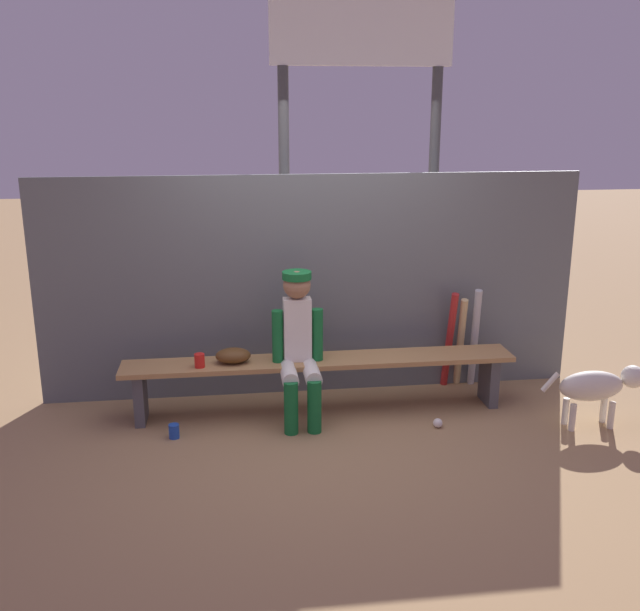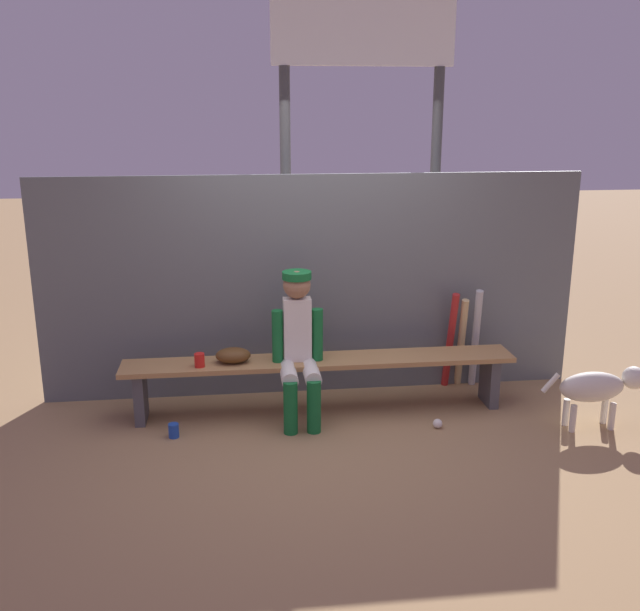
{
  "view_description": "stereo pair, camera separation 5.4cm",
  "coord_description": "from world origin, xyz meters",
  "px_view_note": "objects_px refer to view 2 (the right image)",
  "views": [
    {
      "loc": [
        -0.71,
        -5.44,
        2.45
      ],
      "look_at": [
        0.0,
        0.0,
        0.91
      ],
      "focal_mm": 40.19,
      "sensor_mm": 36.0,
      "label": 1
    },
    {
      "loc": [
        -0.66,
        -5.45,
        2.45
      ],
      "look_at": [
        0.0,
        0.0,
        0.91
      ],
      "focal_mm": 40.19,
      "sensor_mm": 36.0,
      "label": 2
    }
  ],
  "objects_px": {
    "baseball": "(438,423)",
    "cup_on_bench": "(200,360)",
    "bat_wood_natural": "(461,343)",
    "bat_aluminum_silver": "(475,338)",
    "cup_on_ground": "(174,431)",
    "scoreboard": "(369,86)",
    "dugout_bench": "(320,369)",
    "bat_aluminum_red": "(450,341)",
    "player_seated": "(299,342)",
    "baseball_glove": "(233,355)",
    "dog": "(599,387)"
  },
  "relations": [
    {
      "from": "bat_aluminum_red",
      "to": "cup_on_bench",
      "type": "xyz_separation_m",
      "value": [
        -2.16,
        -0.43,
        0.07
      ]
    },
    {
      "from": "cup_on_bench",
      "to": "scoreboard",
      "type": "xyz_separation_m",
      "value": [
        1.58,
        1.38,
        2.11
      ]
    },
    {
      "from": "cup_on_bench",
      "to": "bat_wood_natural",
      "type": "bearing_deg",
      "value": 11.17
    },
    {
      "from": "player_seated",
      "to": "bat_aluminum_red",
      "type": "xyz_separation_m",
      "value": [
        1.38,
        0.47,
        -0.2
      ]
    },
    {
      "from": "bat_aluminum_silver",
      "to": "dog",
      "type": "xyz_separation_m",
      "value": [
        0.69,
        -0.91,
        -0.13
      ]
    },
    {
      "from": "baseball_glove",
      "to": "scoreboard",
      "type": "height_order",
      "value": "scoreboard"
    },
    {
      "from": "bat_aluminum_red",
      "to": "cup_on_bench",
      "type": "distance_m",
      "value": 2.21
    },
    {
      "from": "dog",
      "to": "cup_on_bench",
      "type": "bearing_deg",
      "value": 171.03
    },
    {
      "from": "dugout_bench",
      "to": "bat_aluminum_silver",
      "type": "relative_size",
      "value": 3.44
    },
    {
      "from": "cup_on_ground",
      "to": "bat_aluminum_red",
      "type": "bearing_deg",
      "value": 16.66
    },
    {
      "from": "player_seated",
      "to": "cup_on_bench",
      "type": "bearing_deg",
      "value": 177.01
    },
    {
      "from": "bat_aluminum_red",
      "to": "bat_wood_natural",
      "type": "relative_size",
      "value": 1.06
    },
    {
      "from": "baseball_glove",
      "to": "dog",
      "type": "bearing_deg",
      "value": -11.15
    },
    {
      "from": "dugout_bench",
      "to": "dog",
      "type": "distance_m",
      "value": 2.19
    },
    {
      "from": "bat_wood_natural",
      "to": "scoreboard",
      "type": "distance_m",
      "value": 2.49
    },
    {
      "from": "baseball",
      "to": "scoreboard",
      "type": "height_order",
      "value": "scoreboard"
    },
    {
      "from": "bat_aluminum_red",
      "to": "bat_wood_natural",
      "type": "xyz_separation_m",
      "value": [
        0.11,
        0.02,
        -0.03
      ]
    },
    {
      "from": "cup_on_ground",
      "to": "player_seated",
      "type": "bearing_deg",
      "value": 13.44
    },
    {
      "from": "dugout_bench",
      "to": "bat_aluminum_silver",
      "type": "height_order",
      "value": "bat_aluminum_silver"
    },
    {
      "from": "player_seated",
      "to": "bat_wood_natural",
      "type": "bearing_deg",
      "value": 18.17
    },
    {
      "from": "player_seated",
      "to": "baseball",
      "type": "distance_m",
      "value": 1.27
    },
    {
      "from": "baseball",
      "to": "scoreboard",
      "type": "distance_m",
      "value": 3.12
    },
    {
      "from": "baseball",
      "to": "cup_on_ground",
      "type": "height_order",
      "value": "cup_on_ground"
    },
    {
      "from": "player_seated",
      "to": "scoreboard",
      "type": "xyz_separation_m",
      "value": [
        0.8,
        1.42,
        1.97
      ]
    },
    {
      "from": "bat_aluminum_red",
      "to": "bat_aluminum_silver",
      "type": "distance_m",
      "value": 0.23
    },
    {
      "from": "cup_on_bench",
      "to": "dog",
      "type": "distance_m",
      "value": 3.13
    },
    {
      "from": "cup_on_bench",
      "to": "bat_aluminum_red",
      "type": "bearing_deg",
      "value": 11.31
    },
    {
      "from": "player_seated",
      "to": "bat_aluminum_silver",
      "type": "height_order",
      "value": "player_seated"
    },
    {
      "from": "bat_aluminum_red",
      "to": "player_seated",
      "type": "bearing_deg",
      "value": -161.12
    },
    {
      "from": "dugout_bench",
      "to": "cup_on_bench",
      "type": "height_order",
      "value": "cup_on_bench"
    },
    {
      "from": "baseball",
      "to": "cup_on_bench",
      "type": "height_order",
      "value": "cup_on_bench"
    },
    {
      "from": "cup_on_ground",
      "to": "cup_on_bench",
      "type": "bearing_deg",
      "value": 53.47
    },
    {
      "from": "dugout_bench",
      "to": "scoreboard",
      "type": "relative_size",
      "value": 0.84
    },
    {
      "from": "baseball_glove",
      "to": "bat_wood_natural",
      "type": "height_order",
      "value": "bat_wood_natural"
    },
    {
      "from": "dugout_bench",
      "to": "cup_on_bench",
      "type": "distance_m",
      "value": 0.98
    },
    {
      "from": "cup_on_ground",
      "to": "scoreboard",
      "type": "height_order",
      "value": "scoreboard"
    },
    {
      "from": "baseball",
      "to": "dog",
      "type": "bearing_deg",
      "value": -5.94
    },
    {
      "from": "cup_on_ground",
      "to": "scoreboard",
      "type": "xyz_separation_m",
      "value": [
        1.78,
        1.65,
        2.57
      ]
    },
    {
      "from": "scoreboard",
      "to": "baseball_glove",
      "type": "bearing_deg",
      "value": -135.17
    },
    {
      "from": "dugout_bench",
      "to": "baseball",
      "type": "distance_m",
      "value": 1.04
    },
    {
      "from": "dugout_bench",
      "to": "bat_aluminum_silver",
      "type": "bearing_deg",
      "value": 14.03
    },
    {
      "from": "bat_aluminum_silver",
      "to": "baseball",
      "type": "relative_size",
      "value": 12.53
    },
    {
      "from": "cup_on_bench",
      "to": "dog",
      "type": "relative_size",
      "value": 0.13
    },
    {
      "from": "bat_aluminum_red",
      "to": "cup_on_bench",
      "type": "relative_size",
      "value": 8.21
    },
    {
      "from": "baseball",
      "to": "dog",
      "type": "relative_size",
      "value": 0.09
    },
    {
      "from": "bat_wood_natural",
      "to": "scoreboard",
      "type": "xyz_separation_m",
      "value": [
        -0.69,
        0.93,
        2.2
      ]
    },
    {
      "from": "bat_wood_natural",
      "to": "bat_aluminum_silver",
      "type": "xyz_separation_m",
      "value": [
        0.12,
        -0.02,
        0.04
      ]
    },
    {
      "from": "cup_on_ground",
      "to": "scoreboard",
      "type": "distance_m",
      "value": 3.54
    },
    {
      "from": "player_seated",
      "to": "cup_on_bench",
      "type": "distance_m",
      "value": 0.79
    },
    {
      "from": "dugout_bench",
      "to": "baseball",
      "type": "height_order",
      "value": "dugout_bench"
    }
  ]
}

